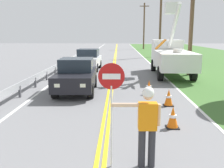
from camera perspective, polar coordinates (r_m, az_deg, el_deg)
name	(u,v)px	position (r m, az deg, el deg)	size (l,w,h in m)	color
centerline_yellow_left	(112,70)	(21.06, 0.05, 3.08)	(0.11, 110.00, 0.01)	yellow
centerline_yellow_right	(114,70)	(21.05, 0.54, 3.08)	(0.11, 110.00, 0.01)	yellow
edge_line_right	(158,70)	(21.29, 10.04, 3.00)	(0.12, 110.00, 0.01)	silver
edge_line_left	(70,70)	(21.43, -9.39, 3.07)	(0.12, 110.00, 0.01)	silver
flagger_worker	(147,122)	(5.69, 7.73, -8.35)	(1.09, 0.25, 1.83)	#2D2D33
stop_sign_paddle	(111,92)	(5.46, -0.13, -1.83)	(0.56, 0.04, 2.33)	silver
utility_bucket_truck	(171,55)	(19.12, 12.85, 6.21)	(2.85, 6.88, 5.15)	white
oncoming_sedan_nearest	(76,76)	(13.18, -7.91, 1.81)	(2.01, 4.16, 1.70)	black
oncoming_sedan_second	(88,60)	(21.36, -5.32, 5.39)	(2.03, 4.16, 1.70)	silver
utility_pole_near	(192,13)	(19.21, 17.31, 14.84)	(1.80, 0.28, 8.34)	brown
utility_pole_mid	(160,23)	(34.13, 10.65, 13.06)	(1.80, 0.28, 8.10)	brown
utility_pole_far	(144,25)	(51.24, 7.10, 12.77)	(1.80, 0.28, 8.69)	brown
traffic_cone_lead	(173,118)	(8.39, 13.30, -7.24)	(0.40, 0.40, 0.70)	orange
traffic_cone_mid	(169,98)	(10.87, 12.42, -3.00)	(0.40, 0.40, 0.70)	orange
traffic_cone_tail	(149,87)	(12.77, 8.17, -0.76)	(0.40, 0.40, 0.70)	orange
guardrail_left_shoulder	(51,70)	(18.09, -13.36, 3.11)	(0.10, 32.00, 0.71)	#9EA0A3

